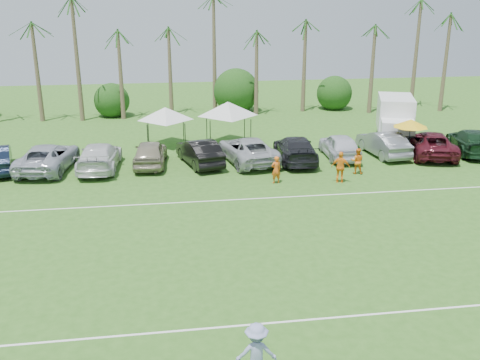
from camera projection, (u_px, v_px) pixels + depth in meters
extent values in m
cube|color=white|center=(213.00, 328.00, 17.88)|extent=(80.00, 0.10, 0.01)
cube|color=white|center=(191.00, 202.00, 29.14)|extent=(80.00, 0.10, 0.01)
cone|color=brown|center=(41.00, 64.00, 48.40)|extent=(0.44, 0.44, 10.00)
cone|color=brown|center=(86.00, 58.00, 48.80)|extent=(0.44, 0.44, 11.00)
cone|color=brown|center=(131.00, 74.00, 49.83)|extent=(0.44, 0.44, 8.00)
cone|color=brown|center=(174.00, 68.00, 50.23)|extent=(0.44, 0.44, 9.00)
cone|color=brown|center=(217.00, 62.00, 50.63)|extent=(0.44, 0.44, 10.00)
cone|color=brown|center=(258.00, 56.00, 51.03)|extent=(0.44, 0.44, 11.00)
cone|color=brown|center=(308.00, 71.00, 52.20)|extent=(0.44, 0.44, 8.00)
cone|color=brown|center=(358.00, 65.00, 52.74)|extent=(0.44, 0.44, 9.00)
cone|color=brown|center=(406.00, 59.00, 53.28)|extent=(0.44, 0.44, 10.00)
cone|color=brown|center=(444.00, 53.00, 53.67)|extent=(0.44, 0.44, 11.00)
cylinder|color=brown|center=(113.00, 107.00, 51.54)|extent=(0.30, 0.30, 1.40)
sphere|color=#143C10|center=(112.00, 96.00, 51.19)|extent=(4.00, 4.00, 4.00)
cylinder|color=brown|center=(236.00, 104.00, 53.21)|extent=(0.30, 0.30, 1.40)
sphere|color=#143C10|center=(236.00, 93.00, 52.86)|extent=(4.00, 4.00, 4.00)
cylinder|color=brown|center=(333.00, 102.00, 54.60)|extent=(0.30, 0.30, 1.40)
sphere|color=#143C10|center=(333.00, 91.00, 54.25)|extent=(4.00, 4.00, 4.00)
imported|color=orange|center=(276.00, 170.00, 31.95)|extent=(0.68, 0.52, 1.67)
imported|color=orange|center=(357.00, 161.00, 33.73)|extent=(0.98, 0.87, 1.66)
imported|color=orange|center=(341.00, 167.00, 32.02)|extent=(1.22, 0.85, 1.92)
cube|color=white|center=(395.00, 113.00, 41.91)|extent=(4.00, 5.29, 2.56)
cube|color=white|center=(397.00, 135.00, 39.19)|extent=(2.84, 2.53, 2.15)
cube|color=black|center=(397.00, 142.00, 38.57)|extent=(2.32, 1.09, 1.02)
cube|color=#E5590C|center=(411.00, 119.00, 41.82)|extent=(0.57, 1.55, 0.92)
cylinder|color=black|center=(382.00, 142.00, 39.77)|extent=(0.60, 0.97, 0.92)
cylinder|color=black|center=(410.00, 143.00, 39.38)|extent=(0.60, 0.97, 0.92)
cylinder|color=black|center=(379.00, 129.00, 43.76)|extent=(0.60, 0.97, 0.92)
cylinder|color=black|center=(405.00, 130.00, 43.38)|extent=(0.60, 0.97, 0.92)
cylinder|color=black|center=(148.00, 138.00, 38.91)|extent=(0.06, 0.06, 1.95)
cylinder|color=black|center=(185.00, 136.00, 39.28)|extent=(0.06, 0.06, 1.95)
cylinder|color=black|center=(148.00, 129.00, 41.46)|extent=(0.06, 0.06, 1.95)
cylinder|color=black|center=(183.00, 128.00, 41.84)|extent=(0.06, 0.06, 1.95)
pyramid|color=silver|center=(165.00, 107.00, 39.76)|extent=(4.22, 4.22, 0.98)
cylinder|color=black|center=(210.00, 135.00, 39.30)|extent=(0.06, 0.06, 2.15)
cylinder|color=black|center=(251.00, 134.00, 39.72)|extent=(0.06, 0.06, 2.15)
cylinder|color=black|center=(207.00, 126.00, 42.14)|extent=(0.06, 0.06, 2.15)
cylinder|color=black|center=(245.00, 125.00, 42.56)|extent=(0.06, 0.06, 2.15)
pyramid|color=silver|center=(228.00, 102.00, 40.25)|extent=(4.65, 4.65, 1.08)
cylinder|color=black|center=(409.00, 140.00, 37.29)|extent=(0.05, 0.05, 2.41)
cone|color=gold|center=(411.00, 123.00, 36.91)|extent=(2.41, 2.41, 0.55)
imported|color=#8C94C6|center=(256.00, 353.00, 15.16)|extent=(1.23, 0.76, 1.83)
imported|color=#AAAEBA|center=(48.00, 157.00, 34.45)|extent=(3.67, 6.53, 1.72)
imported|color=silver|center=(99.00, 156.00, 34.63)|extent=(2.70, 6.05, 1.72)
imported|color=gray|center=(150.00, 153.00, 35.40)|extent=(2.40, 5.19, 1.72)
imported|color=black|center=(200.00, 152.00, 35.63)|extent=(3.07, 5.52, 1.72)
imported|color=#A8AAAF|center=(248.00, 150.00, 36.17)|extent=(3.90, 6.61, 1.72)
imported|color=black|center=(295.00, 149.00, 36.37)|extent=(2.80, 6.09, 1.72)
imported|color=silver|center=(340.00, 146.00, 37.18)|extent=(2.26, 5.14, 1.72)
imported|color=slate|center=(383.00, 143.00, 37.80)|extent=(2.28, 5.37, 1.72)
imported|color=#551420|center=(430.00, 144.00, 37.74)|extent=(4.35, 6.73, 1.72)
imported|color=#14321A|center=(471.00, 141.00, 38.37)|extent=(3.84, 6.36, 1.72)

